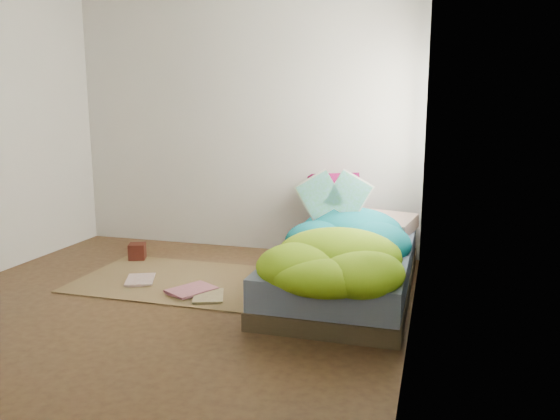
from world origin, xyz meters
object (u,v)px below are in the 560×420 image
object	(u,v)px
bed	(345,269)
open_book	(334,182)
pillow_magenta	(335,199)
floor_book_a	(126,280)
wooden_box	(137,251)
floor_book_b	(182,287)

from	to	relation	value
bed	open_book	xyz separation A→B (m)	(-0.12, 0.14, 0.66)
pillow_magenta	floor_book_a	size ratio (longest dim) A/B	1.54
wooden_box	floor_book_b	xyz separation A→B (m)	(0.78, -0.66, -0.06)
bed	pillow_magenta	world-z (taller)	pillow_magenta
open_book	wooden_box	size ratio (longest dim) A/B	3.34
open_book	floor_book_b	world-z (taller)	open_book
bed	floor_book_b	distance (m)	1.29
floor_book_a	floor_book_b	world-z (taller)	floor_book_b
bed	floor_book_b	world-z (taller)	bed
floor_book_a	floor_book_b	bearing A→B (deg)	-26.37
wooden_box	floor_book_b	distance (m)	1.02
pillow_magenta	floor_book_a	bearing A→B (deg)	-171.03
open_book	wooden_box	world-z (taller)	open_book
floor_book_a	bed	bearing A→B (deg)	-12.26
pillow_magenta	wooden_box	bearing A→B (deg)	168.01
pillow_magenta	floor_book_a	world-z (taller)	pillow_magenta
bed	open_book	distance (m)	0.69
floor_book_b	open_book	bearing A→B (deg)	54.50
bed	floor_book_a	world-z (taller)	bed
pillow_magenta	floor_book_a	xyz separation A→B (m)	(-1.49, -1.21, -0.55)
open_book	wooden_box	xyz separation A→B (m)	(-1.89, 0.15, -0.74)
pillow_magenta	wooden_box	distance (m)	1.92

